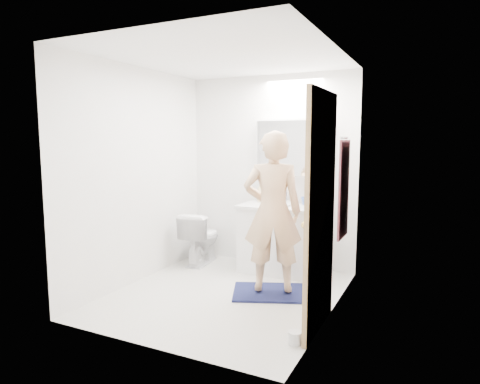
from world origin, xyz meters
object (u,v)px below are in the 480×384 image
Objects in this scene: soap_bottle_a at (261,192)px; medicine_cabinet at (291,148)px; toothbrush_cup at (305,201)px; toilet at (201,238)px; toilet_paper_roll at (295,338)px; soap_bottle_b at (268,195)px; vanity_cabinet at (280,240)px; person at (273,212)px.

medicine_cabinet is at bearing 9.01° from soap_bottle_a.
soap_bottle_a reaches higher than toothbrush_cup.
toilet_paper_roll is (1.79, -1.55, -0.29)m from toilet.
toothbrush_cup is 2.06m from toilet_paper_roll.
toothbrush_cup is 0.92× the size of toilet_paper_roll.
soap_bottle_a reaches higher than toilet_paper_roll.
medicine_cabinet is 0.67m from soap_bottle_a.
soap_bottle_a is at bearing -165.95° from toilet.
toilet is 1.04m from soap_bottle_b.
medicine_cabinet is 3.51× the size of soap_bottle_a.
toothbrush_cup reaches higher than toilet.
soap_bottle_b is 0.49m from toothbrush_cup.
soap_bottle_a is 2.49× the size of toothbrush_cup.
soap_bottle_b is 2.26m from toilet_paper_roll.
vanity_cabinet is 0.90m from person.
toothbrush_cup is at bearing -2.34° from soap_bottle_b.
soap_bottle_a is at bearing -82.31° from person.
toilet_paper_roll is (0.98, -1.85, -0.86)m from soap_bottle_b.
soap_bottle_b is 1.81× the size of toothbrush_cup.
toilet_paper_roll is at bearing -69.81° from medicine_cabinet.
soap_bottle_b is (0.09, 0.03, -0.03)m from soap_bottle_a.
toilet_paper_roll is (0.49, -1.83, -0.82)m from toothbrush_cup.
toothbrush_cup is (0.20, -0.05, -0.63)m from medicine_cabinet.
vanity_cabinet is at bearing -38.44° from soap_bottle_b.
medicine_cabinet is at bearing 166.02° from toothbrush_cup.
vanity_cabinet is 0.60m from soap_bottle_b.
toothbrush_cup is at bearing 105.00° from toilet_paper_roll.
person is 14.94× the size of toilet_paper_roll.
toilet is 6.70× the size of toothbrush_cup.
soap_bottle_a is at bearing -179.01° from toothbrush_cup.
person is at bearing -75.34° from vanity_cabinet.
medicine_cabinet is 1.30× the size of toilet.
soap_bottle_b is at bearing 117.92° from toilet_paper_roll.
toilet_paper_roll is (0.75, -1.67, -0.34)m from vanity_cabinet.
person reaches higher than toilet.
person is 16.30× the size of toothbrush_cup.
medicine_cabinet is at bearing -169.62° from toilet.
soap_bottle_a is (-0.38, -0.06, -0.55)m from medicine_cabinet.
medicine_cabinet is 8.00× the size of toilet_paper_roll.
toothbrush_cup is at bearing -116.65° from person.
person is at bearing -65.41° from soap_bottle_b.
medicine_cabinet reaches higher than toothbrush_cup.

